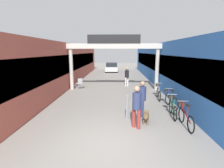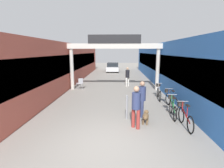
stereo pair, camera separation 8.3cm
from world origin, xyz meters
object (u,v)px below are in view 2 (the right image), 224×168
Objects in this scene: bicycle_silver_farthest at (159,92)px; bollard_post_metal at (127,107)px; pedestrian_carrying_crate at (127,76)px; bicycle_blue_third at (171,99)px; pedestrian_companion at (142,97)px; bicycle_red_nearest at (185,116)px; pedestrian_with_dog at (136,104)px; parked_car_white at (113,67)px; dog_on_leash at (146,116)px; cafe_chair_aluminium_nearer at (80,83)px; bicycle_green_second at (173,107)px.

bicycle_silver_farthest is 1.52× the size of bollard_post_metal.
pedestrian_carrying_crate is 0.99× the size of bicycle_blue_third.
pedestrian_carrying_crate is at bearing 92.74° from pedestrian_companion.
bicycle_red_nearest is at bearing -76.54° from pedestrian_carrying_crate.
pedestrian_with_dog is 1.01× the size of bicycle_red_nearest.
pedestrian_companion is at bearing -83.74° from parked_car_white.
bicycle_blue_third is at bearing 39.92° from pedestrian_companion.
pedestrian_with_dog is 1.01× the size of bicycle_silver_farthest.
bicycle_blue_third reaches higher than dog_on_leash.
dog_on_leash is 2.77m from bicycle_blue_third.
bollard_post_metal is at bearing -143.87° from bicycle_blue_third.
bicycle_blue_third is 3.06m from bollard_post_metal.
pedestrian_companion is 0.97m from dog_on_leash.
pedestrian_with_dog is at bearing -131.35° from dog_on_leash.
pedestrian_with_dog is at bearing -61.81° from cafe_chair_aluminium_nearer.
parked_car_white is at bearing 96.28° from dog_on_leash.
pedestrian_companion reaches higher than bicycle_blue_third.
bicycle_blue_third is 1.68m from bicycle_silver_farthest.
bollard_post_metal is at bearing -168.30° from bicycle_green_second.
pedestrian_companion is 7.09m from pedestrian_carrying_crate.
dog_on_leash is at bearing -56.80° from cafe_chair_aluminium_nearer.
cafe_chair_aluminium_nearer is 12.53m from parked_car_white.
bicycle_green_second is at bearing -90.51° from bicycle_silver_farthest.
pedestrian_carrying_crate is 4.06m from cafe_chair_aluminium_nearer.
cafe_chair_aluminium_nearer is 0.22× the size of parked_car_white.
bollard_post_metal is (-0.37, -7.41, -0.39)m from pedestrian_carrying_crate.
pedestrian_carrying_crate is 0.99× the size of bicycle_silver_farthest.
bicycle_silver_farthest is 15.39m from parked_car_white.
parked_car_white is at bearing 100.82° from bicycle_green_second.
bicycle_green_second is 3.01m from bicycle_silver_farthest.
pedestrian_with_dog reaches higher than parked_car_white.
bicycle_red_nearest is 1.90× the size of cafe_chair_aluminium_nearer.
dog_on_leash is at bearing -127.35° from bicycle_blue_third.
parked_car_white is at bearing 96.26° from pedestrian_companion.
cafe_chair_aluminium_nearer is (-5.77, 6.80, 0.10)m from bicycle_red_nearest.
bollard_post_metal is 0.28× the size of parked_car_white.
pedestrian_companion is 3.50m from bicycle_silver_farthest.
bicycle_green_second reaches higher than dog_on_leash.
dog_on_leash is 4.10m from bicycle_silver_farthest.
pedestrian_with_dog reaches higher than bollard_post_metal.
bicycle_green_second is at bearing 36.86° from pedestrian_with_dog.
parked_car_white is at bearing 103.03° from bicycle_silver_farthest.
pedestrian_with_dog is at bearing -85.30° from parked_car_white.
pedestrian_carrying_crate is at bearing 114.75° from bicycle_silver_farthest.
pedestrian_carrying_crate is at bearing 103.46° from bicycle_red_nearest.
dog_on_leash is at bearing -148.42° from bicycle_green_second.
parked_car_white is at bearing 79.98° from cafe_chair_aluminium_nearer.
bicycle_red_nearest and bicycle_green_second have the same top height.
pedestrian_carrying_crate is at bearing 104.45° from bicycle_green_second.
bicycle_red_nearest is 1.00× the size of bicycle_blue_third.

